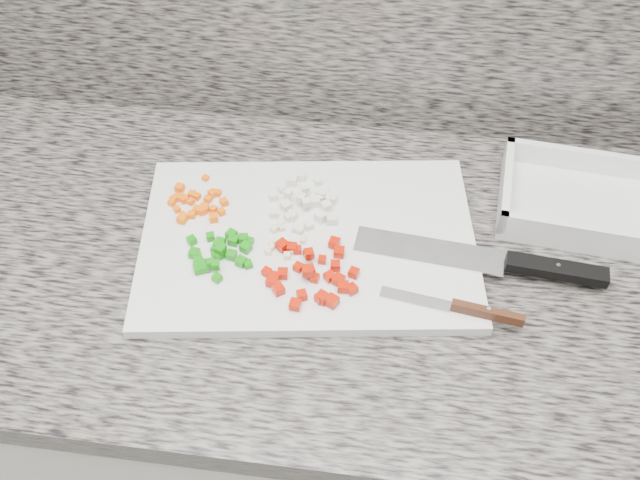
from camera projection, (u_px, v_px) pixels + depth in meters
The scene contains 11 objects.
cabinet at pixel (317, 409), 1.38m from camera, with size 3.92×0.62×0.86m, color silver.
countertop at pixel (317, 263), 1.04m from camera, with size 3.96×0.64×0.04m, color #635F57.
cutting_board at pixel (308, 241), 1.03m from camera, with size 0.48×0.32×0.02m, color silver.
carrot_pile at pixel (196, 204), 1.06m from camera, with size 0.09×0.10×0.01m.
onion_pile at pixel (306, 202), 1.06m from camera, with size 0.11×0.11×0.02m.
green_pepper_pile at pixel (220, 252), 1.00m from camera, with size 0.10×0.09×0.02m.
red_pepper_pile at pixel (312, 274), 0.97m from camera, with size 0.14×0.13×0.02m.
garlic_pile at pixel (285, 240), 1.02m from camera, with size 0.06×0.06×0.01m.
chef_knife at pixel (512, 263), 0.99m from camera, with size 0.35×0.07×0.02m.
paring_knife at pixel (469, 309), 0.93m from camera, with size 0.19×0.04×0.02m.
tray at pixel (581, 203), 1.07m from camera, with size 0.26×0.20×0.05m.
Camera 1 is at (0.09, 0.79, 1.69)m, focal length 40.00 mm.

